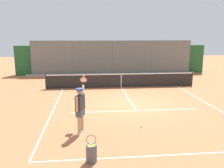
{
  "coord_description": "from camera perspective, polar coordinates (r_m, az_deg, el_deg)",
  "views": [
    {
      "loc": [
        2.3,
        11.91,
        3.58
      ],
      "look_at": [
        1.05,
        -0.35,
        1.05
      ],
      "focal_mm": 37.85,
      "sensor_mm": 36.0,
      "label": 1
    }
  ],
  "objects": [
    {
      "name": "fence_backdrop",
      "position": [
        22.63,
        0.04,
        5.92
      ],
      "size": [
        17.77,
        1.37,
        3.14
      ],
      "color": "slate",
      "rests_on": "ground"
    },
    {
      "name": "tennis_ball_mid_court",
      "position": [
        9.56,
        7.01,
        -10.26
      ],
      "size": [
        0.07,
        0.07,
        0.07
      ],
      "primitive_type": "sphere",
      "color": "#C1D138",
      "rests_on": "ground"
    },
    {
      "name": "tennis_net",
      "position": [
        16.6,
        2.23,
        0.88
      ],
      "size": [
        10.47,
        0.09,
        1.07
      ],
      "color": "#2D2D2D",
      "rests_on": "ground"
    },
    {
      "name": "court_line_markings",
      "position": [
        11.32,
        6.23,
        -6.88
      ],
      "size": [
        8.15,
        9.77,
        0.01
      ],
      "color": "white",
      "rests_on": "ground"
    },
    {
      "name": "ground_plane",
      "position": [
        12.64,
        4.91,
        -4.89
      ],
      "size": [
        60.0,
        60.0,
        0.0
      ],
      "primitive_type": "plane",
      "color": "#B76B42"
    },
    {
      "name": "ball_basket",
      "position": [
        7.07,
        -5.0,
        -16.07
      ],
      "size": [
        0.32,
        0.32,
        0.83
      ],
      "color": "#4C5156",
      "rests_on": "ground"
    },
    {
      "name": "tennis_player",
      "position": [
        8.77,
        -7.68,
        -5.49
      ],
      "size": [
        0.46,
        1.42,
        2.02
      ],
      "rotation": [
        0.0,
        0.0,
        -1.91
      ],
      "color": "silver",
      "rests_on": "ground"
    }
  ]
}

